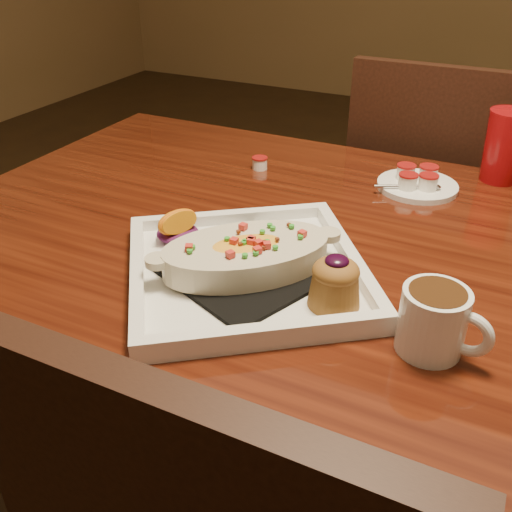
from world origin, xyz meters
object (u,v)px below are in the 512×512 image
at_px(table, 364,312).
at_px(saucer, 417,183).
at_px(red_tumbler, 505,147).
at_px(coffee_mug, 435,319).
at_px(chair_far, 430,226).
at_px(plate, 252,263).

height_order(table, saucer, saucer).
xyz_separation_m(saucer, red_tumbler, (0.13, 0.11, 0.06)).
height_order(table, red_tumbler, red_tumbler).
distance_m(table, coffee_mug, 0.25).
bearing_deg(coffee_mug, red_tumbler, 97.61).
height_order(chair_far, coffee_mug, chair_far).
xyz_separation_m(plate, saucer, (0.14, 0.41, -0.01)).
height_order(table, plate, plate).
xyz_separation_m(coffee_mug, saucer, (-0.12, 0.45, -0.03)).
bearing_deg(red_tumbler, plate, -117.40).
xyz_separation_m(chair_far, plate, (-0.14, -0.76, 0.27)).
relative_size(chair_far, saucer, 6.24).
relative_size(plate, coffee_mug, 4.09).
distance_m(table, red_tumbler, 0.45).
distance_m(chair_far, saucer, 0.43).
xyz_separation_m(chair_far, saucer, (0.00, -0.34, 0.26)).
bearing_deg(red_tumbler, table, -108.93).
relative_size(coffee_mug, saucer, 0.73).
distance_m(table, plate, 0.22).
bearing_deg(coffee_mug, plate, 179.99).
distance_m(plate, saucer, 0.44).
height_order(chair_far, red_tumbler, chair_far).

